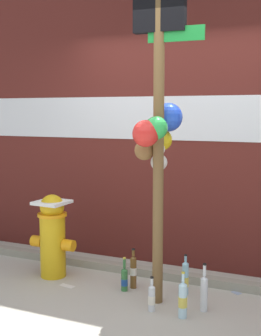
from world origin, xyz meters
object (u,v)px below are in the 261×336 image
object	(u,v)px
bottle_1	(133,271)
bottle_5	(152,298)
bottle_3	(183,299)
bottle_0	(124,279)
fire_hydrant	(53,234)
bottle_2	(204,292)
bottle_4	(185,278)
memorial_post	(158,120)

from	to	relation	value
bottle_1	bottle_5	xyz separation A→B (m)	(0.34, -0.40, -0.05)
bottle_3	bottle_0	bearing A→B (deg)	154.31
bottle_0	bottle_1	distance (m)	0.12
fire_hydrant	bottle_1	size ratio (longest dim) A/B	2.19
fire_hydrant	bottle_3	size ratio (longest dim) A/B	2.20
bottle_1	bottle_0	bearing A→B (deg)	-116.94
bottle_2	bottle_4	size ratio (longest dim) A/B	1.10
memorial_post	bottle_5	distance (m)	1.49
memorial_post	bottle_2	size ratio (longest dim) A/B	6.49
fire_hydrant	bottle_1	distance (m)	0.92
fire_hydrant	bottle_3	world-z (taller)	fire_hydrant
memorial_post	fire_hydrant	distance (m)	1.66
bottle_3	memorial_post	bearing A→B (deg)	143.61
bottle_1	bottle_2	xyz separation A→B (m)	(0.74, -0.23, -0.00)
memorial_post	bottle_1	bearing A→B (deg)	148.54
fire_hydrant	bottle_5	size ratio (longest dim) A/B	2.83
bottle_3	bottle_4	bearing A→B (deg)	104.69
bottle_0	bottle_1	size ratio (longest dim) A/B	0.83
fire_hydrant	bottle_4	size ratio (longest dim) A/B	2.25
fire_hydrant	bottle_4	bearing A→B (deg)	3.82
memorial_post	bottle_0	world-z (taller)	memorial_post
memorial_post	bottle_1	distance (m)	1.47
bottle_1	bottle_4	xyz separation A→B (m)	(0.50, 0.05, -0.01)
memorial_post	bottle_0	distance (m)	1.52
bottle_1	bottle_4	bearing A→B (deg)	6.16
memorial_post	bottle_5	xyz separation A→B (m)	(0.04, -0.21, -1.48)
bottle_3	bottle_5	world-z (taller)	bottle_3
bottle_0	bottle_1	xyz separation A→B (m)	(0.05, 0.10, 0.05)
fire_hydrant	bottle_2	xyz separation A→B (m)	(1.62, -0.19, -0.27)
bottle_2	bottle_3	size ratio (longest dim) A/B	1.07
bottle_2	memorial_post	bearing A→B (deg)	174.99
memorial_post	bottle_2	distance (m)	1.49
bottle_0	bottle_2	world-z (taller)	bottle_2
fire_hydrant	bottle_1	bearing A→B (deg)	2.48
memorial_post	bottle_2	world-z (taller)	memorial_post
bottle_0	bottle_4	xyz separation A→B (m)	(0.54, 0.15, 0.04)
bottle_2	bottle_3	world-z (taller)	bottle_2
bottle_4	bottle_5	world-z (taller)	bottle_4
bottle_1	bottle_4	size ratio (longest dim) A/B	1.02
fire_hydrant	bottle_5	xyz separation A→B (m)	(1.22, -0.37, -0.32)
bottle_1	bottle_4	world-z (taller)	bottle_1
bottle_1	bottle_5	world-z (taller)	bottle_1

